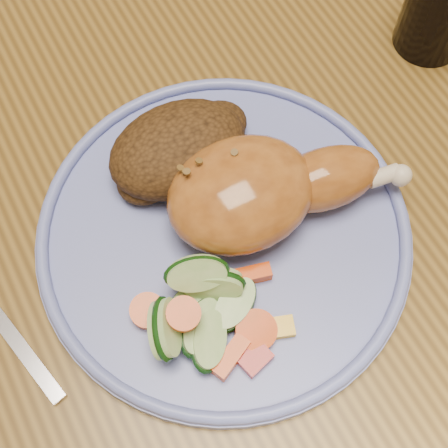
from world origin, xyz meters
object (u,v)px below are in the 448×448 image
(plate, at_px, (224,235))
(drinking_glass, at_px, (440,8))
(fork, at_px, (3,323))
(dining_table, at_px, (233,209))

(plate, xyz_separation_m, drinking_glass, (0.27, 0.09, 0.04))
(plate, distance_m, fork, 0.18)
(plate, height_order, fork, plate)
(dining_table, height_order, fork, fork)
(dining_table, bearing_deg, fork, -170.17)
(plate, bearing_deg, fork, 174.79)
(plate, bearing_deg, dining_table, 54.43)
(plate, distance_m, drinking_glass, 0.29)
(dining_table, relative_size, plate, 4.64)
(dining_table, bearing_deg, plate, -125.57)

